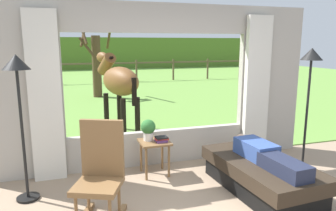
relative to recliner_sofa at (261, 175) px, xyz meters
name	(u,v)px	position (x,y,z in m)	size (l,w,h in m)	color
back_wall_with_window	(159,88)	(-1.01, 1.38, 1.03)	(5.20, 0.12, 2.55)	#ADA599
curtain_panel_left	(45,98)	(-2.70, 1.24, 0.98)	(0.44, 0.10, 2.40)	silver
curtain_panel_right	(257,88)	(0.68, 1.24, 0.98)	(0.44, 0.10, 2.40)	silver
outdoor_pasture_lawn	(98,84)	(-1.01, 12.28, -0.21)	(36.00, 21.68, 0.02)	olive
distant_hill_ridge	(85,53)	(-1.01, 22.12, 0.98)	(36.00, 2.00, 2.40)	#527128
recliner_sofa	(261,175)	(0.00, 0.00, 0.00)	(1.01, 1.75, 0.42)	black
reclining_person	(264,154)	(0.00, -0.05, 0.30)	(0.38, 1.44, 0.22)	#334C8C
rocking_chair	(100,173)	(-2.11, -0.07, 0.33)	(0.69, 0.81, 1.12)	brown
side_table	(155,147)	(-1.22, 0.94, 0.21)	(0.44, 0.44, 0.52)	brown
potted_plant	(148,129)	(-1.30, 1.00, 0.48)	(0.22, 0.22, 0.32)	silver
book_stack	(161,139)	(-1.13, 0.88, 0.34)	(0.21, 0.16, 0.08)	#59336B
floor_lamp_left	(18,84)	(-2.96, 0.68, 1.25)	(0.32, 0.32, 1.82)	black
floor_lamp_right	(310,72)	(1.07, 0.46, 1.30)	(0.32, 0.32, 1.88)	black
horse	(119,81)	(-1.37, 3.25, 0.94)	(0.89, 1.81, 1.73)	brown
pasture_tree	(96,62)	(-1.40, 8.29, 1.06)	(1.15, 1.23, 2.96)	#4C3823
pasture_fence_line	(97,68)	(-1.01, 12.64, 0.53)	(16.10, 0.10, 1.10)	brown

